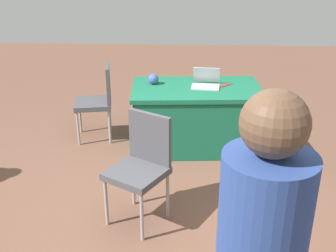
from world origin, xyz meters
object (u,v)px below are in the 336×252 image
scissors_red (225,85)px  laptop_silver (206,83)px  yarn_ball (153,79)px  chair_tucked_left (99,98)px  table_foreground (196,117)px  chair_tucked_right (141,162)px

scissors_red → laptop_silver: bearing=-34.4°
laptop_silver → yarn_ball: laptop_silver is taller
chair_tucked_left → yarn_ball: 0.74m
laptop_silver → yarn_ball: bearing=0.1°
laptop_silver → table_foreground: bearing=25.3°
chair_tucked_right → chair_tucked_left: bearing=-36.5°
chair_tucked_left → chair_tucked_right: size_ratio=0.98×
chair_tucked_right → scissors_red: (-0.83, -1.58, 0.19)m
scissors_red → chair_tucked_right: bearing=18.7°
table_foreground → laptop_silver: bearing=-160.1°
yarn_ball → chair_tucked_left: bearing=-6.2°
chair_tucked_right → yarn_ball: size_ratio=7.84×
chair_tucked_right → laptop_silver: chair_tucked_right is taller
table_foreground → chair_tucked_right: size_ratio=1.62×
chair_tucked_right → laptop_silver: (-0.59, -1.54, 0.23)m
chair_tucked_right → yarn_ball: 1.62m
scissors_red → yarn_ball: bearing=-44.9°
chair_tucked_left → yarn_ball: (-0.69, 0.07, 0.27)m
yarn_ball → scissors_red: (-0.85, 0.02, -0.06)m
scissors_red → chair_tucked_left: bearing=-47.1°
chair_tucked_left → yarn_ball: bearing=-106.2°
chair_tucked_right → laptop_silver: size_ratio=2.81×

